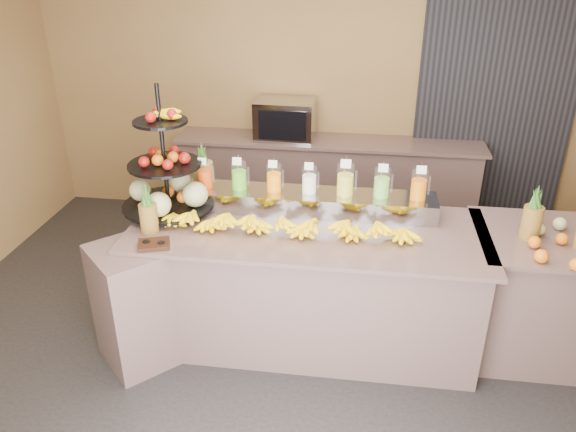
% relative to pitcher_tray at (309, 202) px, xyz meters
% --- Properties ---
extents(ground, '(6.00, 6.00, 0.00)m').
position_rel_pitcher_tray_xyz_m(ground, '(0.02, -0.58, -1.01)').
color(ground, black).
rests_on(ground, ground).
extents(room_envelope, '(6.04, 5.02, 2.82)m').
position_rel_pitcher_tray_xyz_m(room_envelope, '(0.21, 0.21, 0.87)').
color(room_envelope, brown).
rests_on(room_envelope, ground).
extents(buffet_counter, '(2.75, 1.25, 0.93)m').
position_rel_pitcher_tray_xyz_m(buffet_counter, '(-0.09, -0.32, -0.54)').
color(buffet_counter, gray).
rests_on(buffet_counter, ground).
extents(right_counter, '(1.08, 0.88, 0.93)m').
position_rel_pitcher_tray_xyz_m(right_counter, '(1.72, -0.18, -0.54)').
color(right_counter, gray).
rests_on(right_counter, ground).
extents(back_ledge, '(3.10, 0.55, 0.93)m').
position_rel_pitcher_tray_xyz_m(back_ledge, '(0.02, 1.67, -0.54)').
color(back_ledge, gray).
rests_on(back_ledge, ground).
extents(pitcher_tray, '(1.85, 0.30, 0.15)m').
position_rel_pitcher_tray_xyz_m(pitcher_tray, '(0.00, 0.00, 0.00)').
color(pitcher_tray, gray).
rests_on(pitcher_tray, buffet_counter).
extents(juice_pitcher_orange_a, '(0.11, 0.11, 0.26)m').
position_rel_pitcher_tray_xyz_m(juice_pitcher_orange_a, '(-0.78, -0.00, 0.16)').
color(juice_pitcher_orange_a, silver).
rests_on(juice_pitcher_orange_a, pitcher_tray).
extents(juice_pitcher_green, '(0.11, 0.12, 0.27)m').
position_rel_pitcher_tray_xyz_m(juice_pitcher_green, '(-0.52, -0.00, 0.17)').
color(juice_pitcher_green, silver).
rests_on(juice_pitcher_green, pitcher_tray).
extents(juice_pitcher_orange_b, '(0.11, 0.11, 0.26)m').
position_rel_pitcher_tray_xyz_m(juice_pitcher_orange_b, '(-0.26, -0.00, 0.16)').
color(juice_pitcher_orange_b, silver).
rests_on(juice_pitcher_orange_b, pitcher_tray).
extents(juice_pitcher_milk, '(0.11, 0.11, 0.26)m').
position_rel_pitcher_tray_xyz_m(juice_pitcher_milk, '(-0.00, -0.00, 0.16)').
color(juice_pitcher_milk, silver).
rests_on(juice_pitcher_milk, pitcher_tray).
extents(juice_pitcher_lemon, '(0.12, 0.13, 0.30)m').
position_rel_pitcher_tray_xyz_m(juice_pitcher_lemon, '(0.26, -0.00, 0.18)').
color(juice_pitcher_lemon, silver).
rests_on(juice_pitcher_lemon, pitcher_tray).
extents(juice_pitcher_lime, '(0.12, 0.12, 0.28)m').
position_rel_pitcher_tray_xyz_m(juice_pitcher_lime, '(0.52, -0.00, 0.17)').
color(juice_pitcher_lime, silver).
rests_on(juice_pitcher_lime, pitcher_tray).
extents(juice_pitcher_orange_c, '(0.12, 0.12, 0.28)m').
position_rel_pitcher_tray_xyz_m(juice_pitcher_orange_c, '(0.78, -0.00, 0.17)').
color(juice_pitcher_orange_c, silver).
rests_on(juice_pitcher_orange_c, pitcher_tray).
extents(banana_heap, '(1.86, 0.17, 0.15)m').
position_rel_pitcher_tray_xyz_m(banana_heap, '(-0.13, -0.34, 0.00)').
color(banana_heap, yellow).
rests_on(banana_heap, buffet_counter).
extents(fruit_stand, '(0.70, 0.70, 0.95)m').
position_rel_pitcher_tray_xyz_m(fruit_stand, '(-0.98, -0.14, 0.16)').
color(fruit_stand, black).
rests_on(fruit_stand, buffet_counter).
extents(condiment_caddy, '(0.24, 0.21, 0.03)m').
position_rel_pitcher_tray_xyz_m(condiment_caddy, '(-0.95, -0.68, -0.06)').
color(condiment_caddy, black).
rests_on(condiment_caddy, buffet_counter).
extents(pineapple_left_a, '(0.12, 0.12, 0.37)m').
position_rel_pitcher_tray_xyz_m(pineapple_left_a, '(-1.05, -0.48, 0.06)').
color(pineapple_left_a, brown).
rests_on(pineapple_left_a, buffet_counter).
extents(pineapple_left_b, '(0.16, 0.16, 0.45)m').
position_rel_pitcher_tray_xyz_m(pineapple_left_b, '(-0.84, 0.14, 0.10)').
color(pineapple_left_b, brown).
rests_on(pineapple_left_b, buffet_counter).
extents(right_fruit_pile, '(0.43, 0.41, 0.23)m').
position_rel_pitcher_tray_xyz_m(right_fruit_pile, '(1.66, -0.35, -0.00)').
color(right_fruit_pile, brown).
rests_on(right_fruit_pile, right_counter).
extents(oven_warmer, '(0.60, 0.43, 0.39)m').
position_rel_pitcher_tray_xyz_m(oven_warmer, '(-0.42, 1.67, 0.12)').
color(oven_warmer, gray).
rests_on(oven_warmer, back_ledge).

